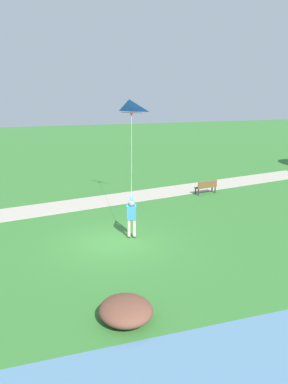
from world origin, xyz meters
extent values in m
plane|color=#33702D|center=(0.00, 0.00, 0.00)|extent=(120.00, 120.00, 0.00)
cube|color=#ADA393|center=(-6.81, 2.00, 0.01)|extent=(7.94, 31.93, 0.02)
cube|color=#232328|center=(-0.38, 0.81, 0.03)|extent=(0.26, 0.18, 0.06)
cylinder|color=beige|center=(-0.36, 0.80, 0.45)|extent=(0.14, 0.14, 0.82)
cube|color=#232328|center=(-0.31, 1.04, 0.03)|extent=(0.26, 0.18, 0.06)
cylinder|color=beige|center=(-0.29, 1.03, 0.45)|extent=(0.14, 0.14, 0.82)
cube|color=teal|center=(-0.33, 0.92, 1.16)|extent=(0.33, 0.45, 0.60)
sphere|color=#DBB28E|center=(-0.33, 0.92, 1.62)|extent=(0.22, 0.22, 0.22)
ellipsoid|color=tan|center=(-0.31, 0.91, 1.66)|extent=(0.28, 0.28, 0.13)
cylinder|color=teal|center=(-0.56, 0.90, 1.61)|extent=(0.45, 0.46, 0.43)
cylinder|color=teal|center=(-0.51, 1.07, 1.61)|extent=(0.56, 0.20, 0.43)
sphere|color=#DBB28E|center=(-0.69, 1.03, 1.74)|extent=(0.10, 0.10, 0.10)
pyramid|color=blue|center=(-5.47, 2.39, 5.61)|extent=(1.46, 1.32, 0.70)
cone|color=red|center=(-5.61, 2.56, 5.17)|extent=(0.28, 0.28, 0.22)
cylinder|color=black|center=(-5.61, 2.56, 5.28)|extent=(1.10, 0.91, 0.02)
cylinder|color=silver|center=(-3.15, 1.80, 3.43)|extent=(4.93, 1.54, 3.39)
cube|color=brown|center=(-6.19, 7.69, 0.45)|extent=(0.69, 1.55, 0.05)
cube|color=brown|center=(-6.00, 7.73, 0.68)|extent=(0.30, 1.48, 0.40)
cube|color=#2D2D33|center=(-6.23, 7.01, 0.23)|extent=(0.07, 0.07, 0.45)
cube|color=#2D2D33|center=(-5.91, 7.06, 0.23)|extent=(0.07, 0.07, 0.45)
cube|color=#2D2D33|center=(-6.46, 8.33, 0.23)|extent=(0.07, 0.07, 0.45)
cube|color=#2D2D33|center=(-6.15, 8.38, 0.23)|extent=(0.07, 0.07, 0.45)
ellipsoid|color=brown|center=(5.93, -1.15, 0.32)|extent=(1.68, 1.58, 0.64)
camera|label=1|loc=(15.56, -3.85, 6.48)|focal=36.28mm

